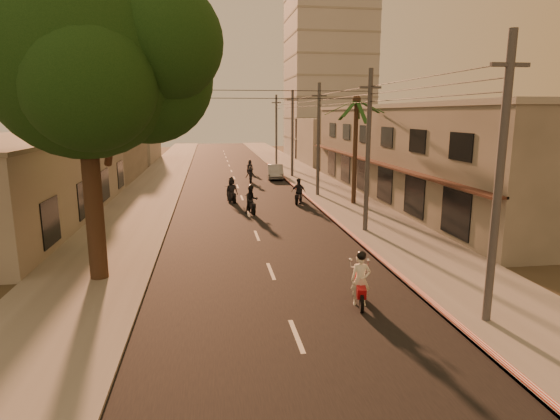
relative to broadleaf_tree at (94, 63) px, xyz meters
The scene contains 21 objects.
ground 10.96m from the broadleaf_tree, 17.97° to the right, with size 160.00×160.00×0.00m, color #383023.
road 20.84m from the broadleaf_tree, 69.68° to the left, with size 10.00×140.00×0.02m, color black.
sidewalk_right 24.26m from the broadleaf_tree, 51.68° to the left, with size 5.00×140.00×0.12m, color slate.
sidewalk_left 19.76m from the broadleaf_tree, 92.85° to the left, with size 5.00×140.00×0.12m, color slate.
curb_stripe 19.30m from the broadleaf_tree, 47.67° to the left, with size 0.20×60.00×0.20m, color red.
shophouse_row 26.41m from the broadleaf_tree, 37.63° to the left, with size 8.80×34.20×7.30m.
left_building 15.15m from the broadleaf_tree, 121.87° to the left, with size 8.20×24.20×5.20m.
distant_tower 58.67m from the broadleaf_tree, 67.22° to the left, with size 12.10×12.10×28.00m.
broadleaf_tree is the anchor object (origin of this frame).
palm_tree 20.18m from the broadleaf_tree, 43.48° to the left, with size 5.00×5.00×8.20m.
utility_poles 22.06m from the broadleaf_tree, 54.34° to the left, with size 1.20×48.26×9.00m.
filler_right 47.87m from the broadleaf_tree, 64.31° to the left, with size 8.00×14.00×6.00m, color gray.
filler_left_near 33.30m from the broadleaf_tree, 103.06° to the left, with size 8.00×14.00×4.40m, color gray.
filler_left_far 50.64m from the broadleaf_tree, 98.43° to the left, with size 8.00×14.00×7.00m, color gray.
scooter_red 12.67m from the broadleaf_tree, 24.00° to the right, with size 0.96×1.98×1.98m.
scooter_mid_a 15.63m from the broadleaf_tree, 59.95° to the left, with size 1.12×1.99×1.97m.
scooter_mid_b 19.80m from the broadleaf_tree, 54.37° to the left, with size 1.38×1.83×1.92m.
scooter_far_a 18.72m from the broadleaf_tree, 70.45° to the left, with size 1.18×1.95×1.95m.
scooter_far_b 28.24m from the broadleaf_tree, 72.82° to the left, with size 1.08×1.63×1.59m.
parked_car 31.67m from the broadleaf_tree, 69.34° to the left, with size 1.96×4.52×1.45m, color #95979C.
scooter_far_c 34.93m from the broadleaf_tree, 75.45° to the left, with size 0.99×1.58×1.59m.
Camera 1 is at (-2.43, -16.88, 6.62)m, focal length 30.00 mm.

